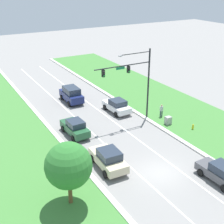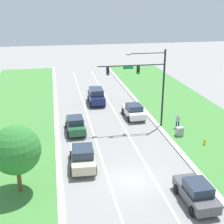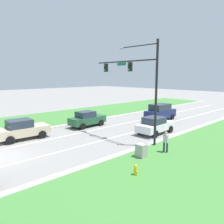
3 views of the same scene
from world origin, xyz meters
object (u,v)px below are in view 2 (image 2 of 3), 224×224
Objects in this scene: champagne_sedan at (83,157)px; pedestrian at (178,120)px; white_sedan at (134,111)px; forest_sedan at (75,124)px; utility_cabinet at (180,132)px; navy_suv at (96,96)px; fire_hydrant at (205,142)px; oak_near_left_tree at (16,150)px; traffic_signal_mast at (146,78)px; graphite_sedan at (196,192)px.

champagne_sedan is 2.78× the size of pedestrian.
white_sedan is 7.94m from forest_sedan.
pedestrian is (0.63, 2.13, 0.43)m from utility_cabinet.
navy_suv is at bearing -57.87° from pedestrian.
white_sedan is 6.41× the size of fire_hydrant.
forest_sedan reaches higher than utility_cabinet.
champagne_sedan reaches higher than pedestrian.
pedestrian is at bearing -6.83° from forest_sedan.
white_sedan is at bearing 48.01° from oak_near_left_tree.
traffic_signal_mast is 12.41× the size of fire_hydrant.
traffic_signal_mast reaches higher than oak_near_left_tree.
navy_suv is (3.54, 16.93, 0.17)m from champagne_sedan.
traffic_signal_mast is 9.08m from forest_sedan.
champagne_sedan reaches higher than graphite_sedan.
graphite_sedan reaches higher than fire_hydrant.
pedestrian is at bearing 73.51° from utility_cabinet.
pedestrian is at bearing 102.08° from fire_hydrant.
pedestrian is 0.32× the size of oak_near_left_tree.
traffic_signal_mast reaches higher than utility_cabinet.
utility_cabinet is 0.60× the size of pedestrian.
utility_cabinet is (7.05, -12.55, -0.59)m from navy_suv.
forest_sedan is at bearing 163.64° from utility_cabinet.
graphite_sedan is at bearing 69.15° from pedestrian.
forest_sedan is 6.33× the size of fire_hydrant.
navy_suv reaches higher than white_sedan.
oak_near_left_tree reaches higher than navy_suv.
graphite_sedan is 2.52× the size of pedestrian.
white_sedan is 7.14m from utility_cabinet.
champagne_sedan is 7.50m from forest_sedan.
utility_cabinet is at bearing 25.01° from oak_near_left_tree.
champagne_sedan reaches higher than utility_cabinet.
traffic_signal_mast is at bearing -84.78° from white_sedan.
champagne_sedan is 1.06× the size of forest_sedan.
traffic_signal_mast reaches higher than pedestrian.
utility_cabinet is at bearing -18.16° from forest_sedan.
fire_hydrant is (4.89, 8.48, -0.51)m from graphite_sedan.
graphite_sedan is (0.08, -17.28, -0.02)m from white_sedan.
forest_sedan reaches higher than graphite_sedan.
oak_near_left_tree reaches higher than pedestrian.
champagne_sedan is 9.85m from graphite_sedan.
pedestrian is at bearing -52.77° from navy_suv.
navy_suv reaches higher than champagne_sedan.
white_sedan is at bearing 119.50° from fire_hydrant.
fire_hydrant is (0.99, -4.62, -0.59)m from pedestrian.
oak_near_left_tree is at bearing -141.02° from traffic_signal_mast.
champagne_sedan is at bearing 136.72° from graphite_sedan.
white_sedan is 1.05× the size of graphite_sedan.
white_sedan is 0.85× the size of oak_near_left_tree.
pedestrian is at bearing -12.93° from traffic_signal_mast.
champagne_sedan is at bearing -171.21° from fire_hydrant.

